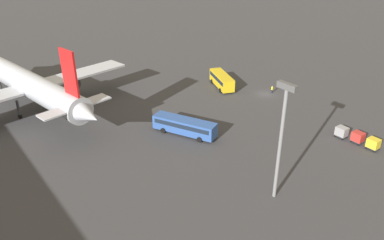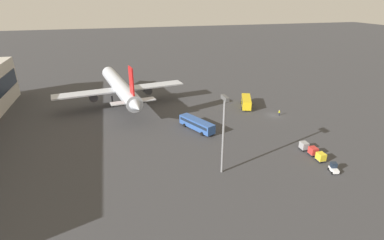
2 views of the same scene
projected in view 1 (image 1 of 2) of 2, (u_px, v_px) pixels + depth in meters
name	position (u px, v px, depth m)	size (l,w,h in m)	color
ground_plane	(266.00, 94.00, 86.99)	(600.00, 600.00, 0.00)	#38383A
airplane	(26.00, 83.00, 75.71)	(50.51, 43.69, 16.80)	#B2B7C1
shuttle_bus_near	(222.00, 79.00, 90.16)	(10.38, 6.37, 3.26)	gold
shuttle_bus_far	(185.00, 125.00, 68.82)	(12.23, 7.69, 3.02)	#2D5199
worker_person	(272.00, 90.00, 87.23)	(0.38, 0.38, 1.74)	#1E1E2D
cargo_cart_yellow	(373.00, 143.00, 64.12)	(2.03, 1.72, 2.06)	#38383D
cargo_cart_red	(358.00, 137.00, 66.19)	(2.03, 1.72, 2.06)	#38383D
cargo_cart_grey	(342.00, 132.00, 67.97)	(2.03, 1.72, 2.06)	#38383D
light_pole	(282.00, 131.00, 48.48)	(2.80, 0.70, 17.07)	slate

